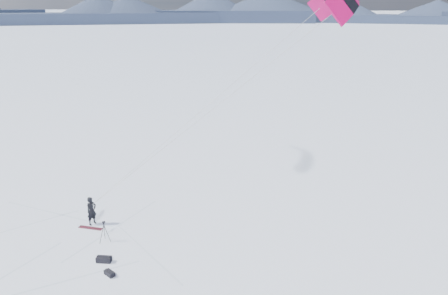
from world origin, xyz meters
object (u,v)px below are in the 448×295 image
(snowboard, at_px, (91,228))
(gear_bag_a, at_px, (104,259))
(snowkiter, at_px, (93,224))
(gear_bag_b, at_px, (109,273))
(tripod, at_px, (104,229))

(snowboard, bearing_deg, gear_bag_a, -50.07)
(snowkiter, relative_size, gear_bag_b, 2.67)
(snowboard, height_order, gear_bag_a, gear_bag_a)
(snowkiter, xyz_separation_m, snowboard, (0.14, -0.53, 0.02))
(tripod, bearing_deg, gear_bag_a, -64.50)
(snowkiter, height_order, gear_bag_a, snowkiter)
(snowkiter, height_order, snowboard, snowkiter)
(snowkiter, xyz_separation_m, gear_bag_b, (3.68, -4.78, 0.12))
(snowboard, height_order, tripod, tripod)
(snowboard, bearing_deg, tripod, -35.85)
(tripod, distance_m, gear_bag_b, 3.64)
(snowboard, distance_m, gear_bag_b, 5.53)
(tripod, height_order, gear_bag_a, tripod)
(snowkiter, relative_size, snowboard, 1.19)
(gear_bag_b, bearing_deg, snowboard, 158.56)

